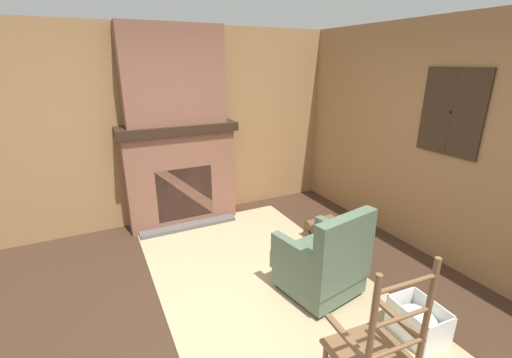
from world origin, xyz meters
TOP-DOWN VIEW (x-y plane):
  - ground_plane at (0.00, 0.00)m, footprint 14.00×14.00m
  - wood_panel_wall_left at (-2.38, 0.00)m, footprint 0.06×5.29m
  - wood_panel_wall_back at (0.00, 2.38)m, footprint 5.29×0.09m
  - fireplace_hearth at (-2.14, 0.00)m, footprint 0.59×1.55m
  - chimney_breast at (-2.15, 0.00)m, footprint 0.34×1.27m
  - area_rug at (-0.34, 0.35)m, footprint 3.42×2.03m
  - armchair at (0.05, 0.77)m, footprint 0.79×0.79m
  - firewood_stack at (-0.80, 1.48)m, footprint 0.43×0.44m
  - laundry_basket at (0.85, 1.15)m, footprint 0.44×0.33m
  - oil_lamp_vase at (-2.19, -0.60)m, footprint 0.09×0.09m
  - storage_case at (-2.19, 0.58)m, footprint 0.17×0.20m

SIDE VIEW (x-z plane):
  - ground_plane at x=0.00m, z-range 0.00..0.00m
  - area_rug at x=-0.34m, z-range 0.00..0.01m
  - firewood_stack at x=-0.80m, z-range 0.00..0.25m
  - laundry_basket at x=0.85m, z-range 0.00..0.30m
  - armchair at x=0.05m, z-range -0.12..0.81m
  - fireplace_hearth at x=-2.14m, z-range 0.00..1.39m
  - wood_panel_wall_left at x=-2.38m, z-range 0.00..2.62m
  - wood_panel_wall_back at x=0.00m, z-range 0.01..2.63m
  - storage_case at x=-2.19m, z-range 1.39..1.54m
  - oil_lamp_vase at x=-2.19m, z-range 1.35..1.62m
  - chimney_breast at x=-2.15m, z-range 1.39..2.60m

